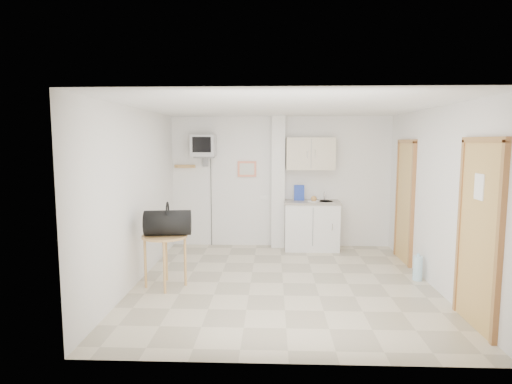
{
  "coord_description": "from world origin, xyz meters",
  "views": [
    {
      "loc": [
        -0.16,
        -5.97,
        2.04
      ],
      "look_at": [
        -0.41,
        0.6,
        1.25
      ],
      "focal_mm": 30.0,
      "sensor_mm": 36.0,
      "label": 1
    }
  ],
  "objects_px": {
    "round_table": "(165,242)",
    "crt_television": "(204,146)",
    "duffel_bag": "(168,223)",
    "water_bottle": "(418,268)"
  },
  "relations": [
    {
      "from": "crt_television",
      "to": "round_table",
      "type": "bearing_deg",
      "value": -95.13
    },
    {
      "from": "round_table",
      "to": "duffel_bag",
      "type": "height_order",
      "value": "duffel_bag"
    },
    {
      "from": "crt_television",
      "to": "round_table",
      "type": "relative_size",
      "value": 2.92
    },
    {
      "from": "round_table",
      "to": "crt_television",
      "type": "bearing_deg",
      "value": 84.87
    },
    {
      "from": "duffel_bag",
      "to": "crt_television",
      "type": "bearing_deg",
      "value": 78.3
    },
    {
      "from": "duffel_bag",
      "to": "water_bottle",
      "type": "bearing_deg",
      "value": -1.12
    },
    {
      "from": "duffel_bag",
      "to": "water_bottle",
      "type": "height_order",
      "value": "duffel_bag"
    },
    {
      "from": "crt_television",
      "to": "duffel_bag",
      "type": "height_order",
      "value": "crt_television"
    },
    {
      "from": "crt_television",
      "to": "duffel_bag",
      "type": "xyz_separation_m",
      "value": [
        -0.15,
        -2.23,
        -1.02
      ]
    },
    {
      "from": "round_table",
      "to": "duffel_bag",
      "type": "relative_size",
      "value": 1.1
    }
  ]
}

